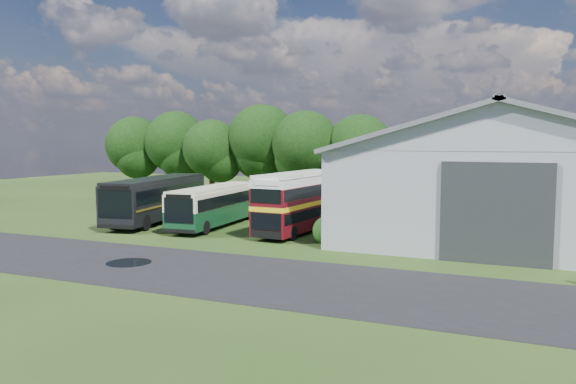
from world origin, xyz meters
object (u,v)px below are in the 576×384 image
at_px(storage_shed, 508,168).
at_px(bus_maroon_double, 300,202).
at_px(bus_green_single, 216,205).
at_px(bus_dark_single, 157,198).

relative_size(storage_shed, bus_maroon_double, 2.66).
bearing_deg(bus_green_single, bus_dark_single, 173.09).
height_order(storage_shed, bus_green_single, storage_shed).
bearing_deg(bus_maroon_double, bus_dark_single, -177.66).
xyz_separation_m(bus_green_single, bus_maroon_double, (6.43, 0.03, 0.47)).
height_order(storage_shed, bus_dark_single, storage_shed).
distance_m(bus_green_single, bus_dark_single, 5.21).
height_order(bus_green_single, bus_dark_single, bus_dark_single).
bearing_deg(storage_shed, bus_dark_single, -164.71).
height_order(storage_shed, bus_maroon_double, storage_shed).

